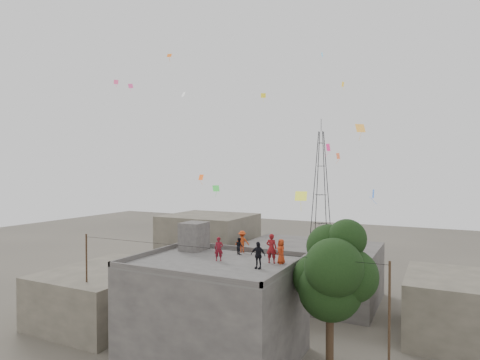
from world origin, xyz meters
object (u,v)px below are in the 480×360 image
object	(u,v)px
stair_head_box	(194,236)
tree	(333,273)
transmission_tower	(321,189)
person_dark_adult	(258,255)
person_red_adult	(271,248)

from	to	relation	value
stair_head_box	tree	size ratio (longest dim) A/B	0.22
transmission_tower	stair_head_box	bearing A→B (deg)	-88.77
tree	person_dark_adult	distance (m)	4.37
person_red_adult	stair_head_box	bearing A→B (deg)	-20.37
stair_head_box	tree	distance (m)	10.80
stair_head_box	person_dark_adult	size ratio (longest dim) A/B	1.26
transmission_tower	person_dark_adult	distance (m)	41.11
tree	person_dark_adult	world-z (taller)	tree
transmission_tower	person_dark_adult	xyz separation A→B (m)	(7.19, -40.42, -2.18)
person_dark_adult	stair_head_box	bearing A→B (deg)	157.09
transmission_tower	person_red_adult	distance (m)	39.48
stair_head_box	person_dark_adult	distance (m)	7.08
stair_head_box	transmission_tower	distance (m)	37.46
tree	transmission_tower	bearing A→B (deg)	106.09
person_red_adult	person_dark_adult	xyz separation A→B (m)	(-0.16, -1.68, -0.12)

